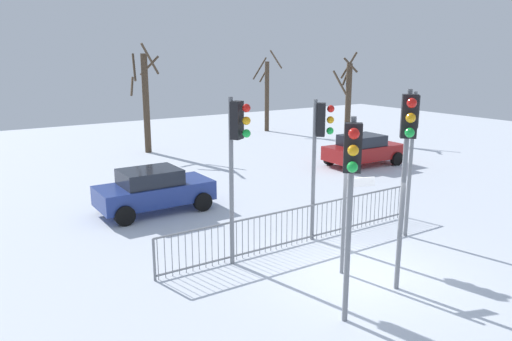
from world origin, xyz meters
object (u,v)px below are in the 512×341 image
traffic_light_mid_right (351,177)px  direction_sign_post (347,215)px  traffic_light_foreground_right (236,144)px  bare_tree_centre (267,93)px  bare_tree_right (348,98)px  traffic_light_rear_right (320,138)px  traffic_light_foreground_left (407,147)px  traffic_light_mid_left (411,133)px  bare_tree_left (145,99)px  car_blue_mid (154,189)px  car_red_trailing (363,149)px

traffic_light_mid_right → direction_sign_post: size_ratio=1.57×
traffic_light_foreground_right → traffic_light_mid_right: size_ratio=1.03×
traffic_light_foreground_right → direction_sign_post: (1.92, -1.85, -1.62)m
bare_tree_centre → bare_tree_right: (2.29, -5.44, -0.02)m
traffic_light_rear_right → traffic_light_mid_right: 4.59m
bare_tree_centre → traffic_light_foreground_left: bearing=-117.4°
traffic_light_mid_right → direction_sign_post: traffic_light_mid_right is taller
traffic_light_mid_left → bare_tree_right: 17.04m
traffic_light_mid_left → bare_tree_right: size_ratio=0.79×
traffic_light_rear_right → bare_tree_right: bearing=177.5°
traffic_light_mid_left → bare_tree_centre: size_ratio=0.77×
bare_tree_right → bare_tree_left: bearing=167.1°
car_blue_mid → bare_tree_left: bearing=69.8°
direction_sign_post → bare_tree_centre: bare_tree_centre is taller
traffic_light_foreground_right → traffic_light_mid_right: (0.29, -3.60, -0.09)m
direction_sign_post → bare_tree_centre: bearing=79.5°
traffic_light_rear_right → bare_tree_left: size_ratio=0.70×
traffic_light_foreground_right → traffic_light_mid_left: traffic_light_foreground_right is taller
traffic_light_rear_right → traffic_light_mid_right: (-2.52, -3.83, 0.07)m
traffic_light_mid_right → direction_sign_post: bearing=-90.8°
traffic_light_rear_right → car_red_trailing: traffic_light_rear_right is taller
car_blue_mid → traffic_light_foreground_right: bearing=-89.0°
traffic_light_foreground_right → bare_tree_right: 19.84m
traffic_light_mid_left → car_blue_mid: traffic_light_mid_left is taller
car_blue_mid → bare_tree_centre: bearing=43.4°
car_blue_mid → bare_tree_centre: 18.41m
traffic_light_rear_right → car_red_trailing: bearing=171.3°
traffic_light_mid_left → direction_sign_post: 3.58m
traffic_light_mid_right → traffic_light_foreground_left: bearing=-126.7°
traffic_light_mid_right → bare_tree_centre: bare_tree_centre is taller
traffic_light_rear_right → traffic_light_foreground_right: traffic_light_foreground_right is taller
traffic_light_mid_right → traffic_light_mid_left: traffic_light_mid_left is taller
car_red_trailing → bare_tree_right: bare_tree_right is taller
bare_tree_right → traffic_light_rear_right: bearing=-136.0°
traffic_light_rear_right → bare_tree_centre: 20.46m
traffic_light_rear_right → bare_tree_right: size_ratio=0.75×
traffic_light_foreground_left → direction_sign_post: 2.30m
car_red_trailing → traffic_light_rear_right: bearing=-140.2°
traffic_light_foreground_right → traffic_light_mid_left: 5.12m
direction_sign_post → bare_tree_centre: 22.73m
traffic_light_mid_right → car_red_trailing: size_ratio=1.06×
traffic_light_mid_left → direction_sign_post: bearing=83.2°
traffic_light_foreground_left → car_red_trailing: size_ratio=1.16×
traffic_light_foreground_right → direction_sign_post: 3.12m
bare_tree_centre → bare_tree_left: bearing=-164.3°
car_red_trailing → car_blue_mid: (-11.01, -1.25, 0.00)m
traffic_light_foreground_right → bare_tree_right: size_ratio=0.79×
bare_tree_centre → bare_tree_right: size_ratio=1.02×
traffic_light_mid_left → car_blue_mid: size_ratio=1.10×
bare_tree_right → bare_tree_centre: bearing=112.8°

